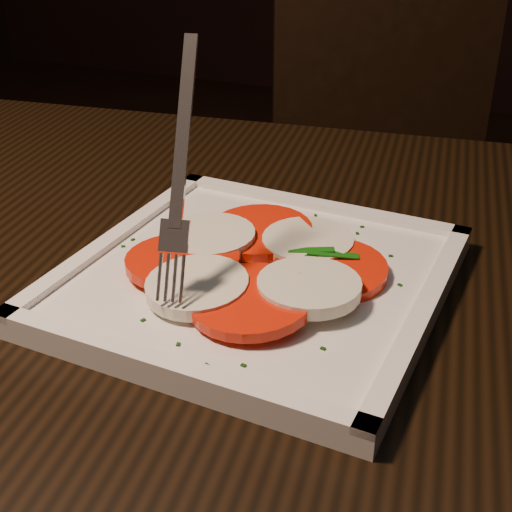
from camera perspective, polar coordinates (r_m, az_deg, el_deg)
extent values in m
cube|color=black|center=(0.59, -2.60, -3.84)|extent=(1.29, 0.94, 0.04)
cube|color=black|center=(1.33, 10.79, 1.84)|extent=(0.56, 0.56, 0.04)
cube|color=black|center=(1.42, 10.18, 14.43)|extent=(0.40, 0.21, 0.46)
cylinder|color=black|center=(1.29, 3.43, -11.66)|extent=(0.04, 0.04, 0.41)
cylinder|color=black|center=(1.37, 18.84, -10.74)|extent=(0.04, 0.04, 0.41)
cylinder|color=black|center=(1.58, 2.30, -3.13)|extent=(0.04, 0.04, 0.41)
cylinder|color=black|center=(1.65, 14.90, -2.79)|extent=(0.04, 0.04, 0.41)
cube|color=white|center=(0.57, 0.00, -1.99)|extent=(0.30, 0.30, 0.01)
cylinder|color=red|center=(0.56, 5.93, -1.14)|extent=(0.09, 0.09, 0.01)
cylinder|color=white|center=(0.60, 4.17, 1.08)|extent=(0.08, 0.08, 0.01)
cylinder|color=red|center=(0.61, 0.31, 1.95)|extent=(0.09, 0.09, 0.01)
cylinder|color=white|center=(0.60, -3.71, 1.49)|extent=(0.08, 0.08, 0.01)
cylinder|color=red|center=(0.56, -5.89, -0.39)|extent=(0.09, 0.09, 0.01)
cylinder|color=white|center=(0.53, -4.73, -2.44)|extent=(0.08, 0.08, 0.02)
cylinder|color=red|center=(0.51, -0.37, -3.57)|extent=(0.09, 0.09, 0.02)
cylinder|color=white|center=(0.52, 4.27, -2.48)|extent=(0.08, 0.08, 0.01)
cube|color=#155F10|center=(0.55, 4.57, -0.86)|extent=(0.02, 0.04, 0.00)
cube|color=#155F10|center=(0.56, -6.58, -0.31)|extent=(0.04, 0.02, 0.01)
cube|color=#155F10|center=(0.53, -3.60, -2.19)|extent=(0.04, 0.03, 0.00)
cube|color=#155F10|center=(0.57, 4.42, 0.48)|extent=(0.04, 0.02, 0.00)
cube|color=#155F10|center=(0.57, 6.16, 0.16)|extent=(0.04, 0.02, 0.00)
cube|color=#155F10|center=(0.56, -4.50, -0.49)|extent=(0.04, 0.02, 0.01)
cube|color=#155F10|center=(0.53, 6.15, -2.26)|extent=(0.03, 0.03, 0.00)
cube|color=#155F10|center=(0.50, -1.84, -4.48)|extent=(0.02, 0.04, 0.00)
cube|color=#155F10|center=(0.53, -4.21, -2.35)|extent=(0.03, 0.02, 0.00)
cube|color=#0E390A|center=(0.64, 6.41, 2.39)|extent=(0.00, 0.00, 0.00)
cube|color=#0E390A|center=(0.46, -1.01, -8.74)|extent=(0.00, 0.00, 0.00)
cube|color=#0E390A|center=(0.63, 6.05, 2.19)|extent=(0.00, 0.00, 0.00)
cube|color=#0E390A|center=(0.65, -4.24, 3.20)|extent=(0.00, 0.00, 0.00)
cube|color=#0E390A|center=(0.61, -10.59, 0.76)|extent=(0.00, 0.00, 0.00)
cube|color=#0E390A|center=(0.64, -6.74, 2.52)|extent=(0.00, 0.00, 0.00)
cube|color=#0E390A|center=(0.60, 10.72, 0.01)|extent=(0.00, 0.00, 0.00)
cube|color=#0E390A|center=(0.64, 8.49, 2.33)|extent=(0.00, 0.00, 0.00)
cube|color=#0E390A|center=(0.66, -3.31, 3.38)|extent=(0.00, 0.00, 0.00)
cube|color=#0E390A|center=(0.48, 5.38, -7.38)|extent=(0.00, 0.00, 0.00)
cube|color=#0E390A|center=(0.66, 0.78, 3.75)|extent=(0.00, 0.00, 0.00)
cube|color=#0E390A|center=(0.55, 10.15, -2.26)|extent=(0.00, 0.00, 0.00)
cube|color=#0E390A|center=(0.66, 4.79, 3.27)|extent=(0.00, 0.00, 0.00)
cube|color=#0E390A|center=(0.64, -5.22, 2.71)|extent=(0.00, 0.00, 0.00)
cube|color=#0E390A|center=(0.56, 11.44, -2.29)|extent=(0.00, 0.00, 0.00)
cube|color=#0E390A|center=(0.48, -6.24, -7.04)|extent=(0.00, 0.00, 0.00)
cube|color=#0E390A|center=(0.49, -3.05, -6.41)|extent=(0.00, 0.00, 0.00)
cube|color=#0E390A|center=(0.64, 0.49, 2.77)|extent=(0.00, 0.00, 0.00)
cube|color=#0E390A|center=(0.47, -3.97, -8.69)|extent=(0.00, 0.00, 0.00)
cube|color=#0E390A|center=(0.63, 8.11, 1.80)|extent=(0.00, 0.00, 0.00)
cube|color=#0E390A|center=(0.66, 1.12, 3.39)|extent=(0.00, 0.00, 0.00)
cube|color=#0E390A|center=(0.62, -9.83, 1.30)|extent=(0.00, 0.00, 0.00)
cube|color=#0E390A|center=(0.51, -9.02, -5.09)|extent=(0.00, 0.00, 0.00)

